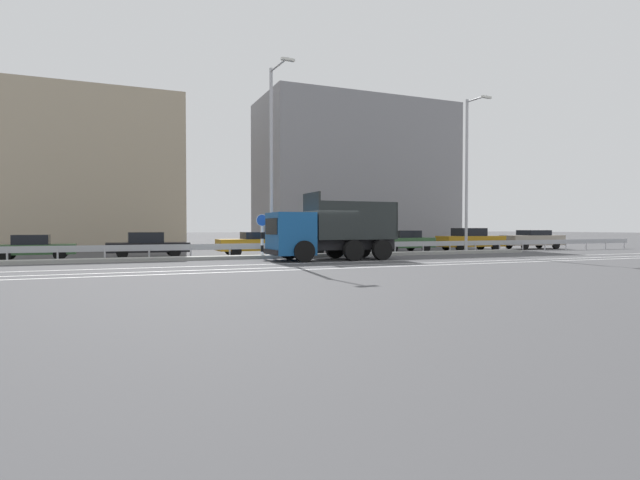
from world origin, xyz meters
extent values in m
plane|color=#424244|center=(0.00, 0.00, 0.00)|extent=(320.00, 320.00, 0.00)
cube|color=silver|center=(0.35, -1.82, 0.00)|extent=(55.08, 0.16, 0.01)
cube|color=silver|center=(0.35, -3.82, 0.00)|extent=(55.08, 0.16, 0.01)
cube|color=silver|center=(0.35, -5.11, 0.00)|extent=(55.08, 0.16, 0.01)
cube|color=gray|center=(0.00, 2.59, 0.09)|extent=(30.29, 1.10, 0.18)
cube|color=#9EA0A5|center=(0.00, 3.64, 0.62)|extent=(55.08, 0.04, 0.32)
cylinder|color=#ADADB2|center=(-14.67, 3.64, 0.31)|extent=(0.09, 0.09, 0.62)
cylinder|color=#ADADB2|center=(-12.57, 3.64, 0.31)|extent=(0.09, 0.09, 0.62)
cylinder|color=#ADADB2|center=(-10.48, 3.64, 0.31)|extent=(0.09, 0.09, 0.62)
cylinder|color=#ADADB2|center=(-8.38, 3.64, 0.31)|extent=(0.09, 0.09, 0.62)
cylinder|color=#ADADB2|center=(-6.29, 3.64, 0.31)|extent=(0.09, 0.09, 0.62)
cylinder|color=#ADADB2|center=(-4.19, 3.64, 0.31)|extent=(0.09, 0.09, 0.62)
cylinder|color=#ADADB2|center=(-2.10, 3.64, 0.31)|extent=(0.09, 0.09, 0.62)
cylinder|color=#ADADB2|center=(0.00, 3.64, 0.31)|extent=(0.09, 0.09, 0.62)
cylinder|color=#ADADB2|center=(2.10, 3.64, 0.31)|extent=(0.09, 0.09, 0.62)
cylinder|color=#ADADB2|center=(4.19, 3.64, 0.31)|extent=(0.09, 0.09, 0.62)
cylinder|color=#ADADB2|center=(6.29, 3.64, 0.31)|extent=(0.09, 0.09, 0.62)
cylinder|color=#ADADB2|center=(8.38, 3.64, 0.31)|extent=(0.09, 0.09, 0.62)
cylinder|color=#ADADB2|center=(10.48, 3.64, 0.31)|extent=(0.09, 0.09, 0.62)
cylinder|color=#ADADB2|center=(12.57, 3.64, 0.31)|extent=(0.09, 0.09, 0.62)
cylinder|color=#ADADB2|center=(14.67, 3.64, 0.31)|extent=(0.09, 0.09, 0.62)
cylinder|color=#ADADB2|center=(16.76, 3.64, 0.31)|extent=(0.09, 0.09, 0.62)
cylinder|color=#ADADB2|center=(18.86, 3.64, 0.31)|extent=(0.09, 0.09, 0.62)
cylinder|color=#ADADB2|center=(20.95, 3.64, 0.31)|extent=(0.09, 0.09, 0.62)
cylinder|color=#ADADB2|center=(23.05, 3.64, 0.31)|extent=(0.09, 0.09, 0.62)
cylinder|color=#ADADB2|center=(25.14, 3.64, 0.31)|extent=(0.09, 0.09, 0.62)
cylinder|color=#ADADB2|center=(27.24, 3.64, 0.31)|extent=(0.09, 0.09, 0.62)
cube|color=#144C8C|center=(-1.94, 0.02, 1.36)|extent=(2.00, 2.40, 2.09)
cube|color=black|center=(-2.93, 0.03, 1.72)|extent=(0.06, 2.03, 0.79)
cube|color=black|center=(-2.97, 0.03, 0.47)|extent=(0.14, 2.32, 0.24)
cube|color=black|center=(1.33, -0.04, 0.79)|extent=(4.60, 1.38, 0.53)
cube|color=#232828|center=(1.33, -0.04, 1.11)|extent=(4.43, 2.34, 0.12)
cube|color=#232828|center=(1.31, -1.12, 2.07)|extent=(4.39, 0.17, 1.80)
cube|color=#232828|center=(1.35, 1.04, 2.07)|extent=(4.39, 0.17, 1.80)
cube|color=#232828|center=(-0.82, 0.00, 2.30)|extent=(0.14, 2.27, 2.25)
cube|color=#232828|center=(3.48, -0.08, 2.07)|extent=(0.14, 2.27, 1.80)
cylinder|color=black|center=(-1.66, -1.15, 0.52)|extent=(1.05, 0.34, 1.04)
cylinder|color=black|center=(-1.62, 1.17, 0.52)|extent=(1.05, 0.34, 1.04)
cylinder|color=black|center=(0.97, -1.19, 0.52)|extent=(1.05, 0.34, 1.04)
cylinder|color=black|center=(1.01, 1.12, 0.52)|extent=(1.05, 0.34, 1.04)
cylinder|color=black|center=(2.57, -1.22, 0.52)|extent=(1.05, 0.34, 1.04)
cylinder|color=black|center=(2.61, 1.10, 0.52)|extent=(1.05, 0.34, 1.04)
cylinder|color=white|center=(-2.66, 2.59, 0.18)|extent=(0.16, 0.16, 0.35)
cylinder|color=black|center=(-2.66, 2.59, 0.53)|extent=(0.16, 0.16, 0.35)
cylinder|color=white|center=(-2.66, 2.59, 0.88)|extent=(0.16, 0.16, 0.35)
cylinder|color=black|center=(-2.66, 2.59, 1.23)|extent=(0.16, 0.16, 0.35)
cylinder|color=white|center=(-2.66, 2.59, 1.58)|extent=(0.16, 0.16, 0.35)
cylinder|color=#1E4CB2|center=(-2.66, 2.59, 2.06)|extent=(0.60, 0.03, 0.60)
cylinder|color=white|center=(-2.66, 2.59, 2.06)|extent=(0.65, 0.02, 0.65)
cylinder|color=#ADADB2|center=(-2.16, 2.49, 5.11)|extent=(0.18, 0.18, 10.22)
cylinder|color=#ADADB2|center=(-2.08, 1.33, 10.07)|extent=(0.26, 2.31, 0.10)
cube|color=silver|center=(-2.00, 0.18, 9.99)|extent=(0.71, 0.25, 0.12)
cylinder|color=#ADADB2|center=(10.92, 2.56, 4.93)|extent=(0.18, 0.18, 9.86)
cylinder|color=#ADADB2|center=(10.99, 1.74, 9.71)|extent=(0.23, 1.64, 0.10)
cube|color=silver|center=(11.06, 0.93, 9.63)|extent=(0.71, 0.26, 0.12)
cube|color=#335B33|center=(-13.81, 5.62, 0.55)|extent=(3.92, 1.93, 0.50)
cube|color=black|center=(-13.93, 5.62, 1.05)|extent=(1.67, 1.64, 0.49)
cylinder|color=black|center=(-12.64, 6.52, 0.30)|extent=(0.61, 0.22, 0.60)
cylinder|color=black|center=(-12.59, 4.79, 0.30)|extent=(0.61, 0.22, 0.60)
cylinder|color=black|center=(-15.03, 6.44, 0.30)|extent=(0.61, 0.22, 0.60)
cylinder|color=black|center=(-14.98, 4.72, 0.30)|extent=(0.61, 0.22, 0.60)
cube|color=black|center=(-8.28, 5.91, 0.56)|extent=(4.38, 1.79, 0.53)
cube|color=black|center=(-8.42, 5.91, 1.12)|extent=(1.84, 1.57, 0.57)
cylinder|color=black|center=(-6.93, 6.75, 0.30)|extent=(0.60, 0.20, 0.60)
cylinder|color=black|center=(-6.93, 5.06, 0.30)|extent=(0.60, 0.20, 0.60)
cylinder|color=black|center=(-9.64, 6.76, 0.30)|extent=(0.60, 0.20, 0.60)
cylinder|color=black|center=(-9.64, 5.08, 0.30)|extent=(0.60, 0.20, 0.60)
cube|color=#B27A14|center=(-2.15, 5.53, 0.64)|extent=(4.66, 1.83, 0.68)
cube|color=black|center=(-2.01, 5.53, 1.19)|extent=(1.96, 1.60, 0.41)
cylinder|color=black|center=(-3.59, 4.68, 0.30)|extent=(0.60, 0.20, 0.60)
cylinder|color=black|center=(-3.59, 6.40, 0.30)|extent=(0.60, 0.20, 0.60)
cylinder|color=black|center=(-0.71, 4.66, 0.30)|extent=(0.60, 0.20, 0.60)
cylinder|color=black|center=(-0.70, 6.38, 0.30)|extent=(0.60, 0.20, 0.60)
cube|color=maroon|center=(2.85, 5.53, 0.64)|extent=(3.95, 1.97, 0.68)
cube|color=black|center=(2.73, 5.54, 1.25)|extent=(1.71, 1.61, 0.53)
cylinder|color=black|center=(4.09, 6.27, 0.30)|extent=(0.61, 0.24, 0.60)
cylinder|color=black|center=(3.98, 4.64, 0.30)|extent=(0.61, 0.24, 0.60)
cylinder|color=black|center=(1.71, 6.42, 0.30)|extent=(0.61, 0.24, 0.60)
cylinder|color=black|center=(1.60, 4.80, 0.30)|extent=(0.61, 0.24, 0.60)
cube|color=#335B33|center=(8.19, 5.83, 0.64)|extent=(4.51, 2.15, 0.67)
cube|color=black|center=(8.32, 5.84, 1.22)|extent=(1.97, 1.72, 0.49)
cylinder|color=black|center=(6.91, 4.87, 0.30)|extent=(0.61, 0.25, 0.60)
cylinder|color=black|center=(6.77, 6.55, 0.30)|extent=(0.61, 0.25, 0.60)
cylinder|color=black|center=(9.61, 5.10, 0.30)|extent=(0.61, 0.25, 0.60)
cylinder|color=black|center=(9.47, 6.79, 0.30)|extent=(0.61, 0.25, 0.60)
cube|color=#B27A14|center=(13.77, 5.58, 0.68)|extent=(4.93, 2.00, 0.76)
cube|color=black|center=(13.62, 5.58, 1.35)|extent=(2.11, 1.65, 0.57)
cylinder|color=black|center=(15.31, 6.33, 0.30)|extent=(0.61, 0.23, 0.60)
cylinder|color=black|center=(15.22, 4.67, 0.30)|extent=(0.61, 0.23, 0.60)
cylinder|color=black|center=(12.31, 6.49, 0.30)|extent=(0.61, 0.23, 0.60)
cylinder|color=black|center=(12.22, 4.82, 0.30)|extent=(0.61, 0.23, 0.60)
cube|color=gray|center=(20.30, 6.23, 0.68)|extent=(4.91, 2.18, 0.77)
cube|color=black|center=(20.45, 6.22, 1.27)|extent=(2.12, 1.77, 0.40)
cylinder|color=black|center=(18.76, 5.44, 0.30)|extent=(0.61, 0.24, 0.60)
cylinder|color=black|center=(18.88, 7.22, 0.30)|extent=(0.61, 0.24, 0.60)
cylinder|color=black|center=(21.73, 5.25, 0.30)|extent=(0.61, 0.24, 0.60)
cylinder|color=black|center=(21.85, 7.02, 0.30)|extent=(0.61, 0.24, 0.60)
cube|color=tan|center=(-12.18, 18.84, 5.79)|extent=(14.20, 9.31, 11.59)
cube|color=gray|center=(9.85, 16.32, 6.30)|extent=(16.77, 8.40, 12.60)
cube|color=silver|center=(15.17, 27.09, 4.37)|extent=(3.60, 3.60, 8.74)
sphere|color=gold|center=(15.17, 27.09, 10.04)|extent=(3.24, 3.24, 3.24)
cone|color=gold|center=(15.17, 27.09, 11.93)|extent=(0.30, 0.30, 1.20)
camera|label=1|loc=(-10.12, -23.42, 1.64)|focal=28.00mm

